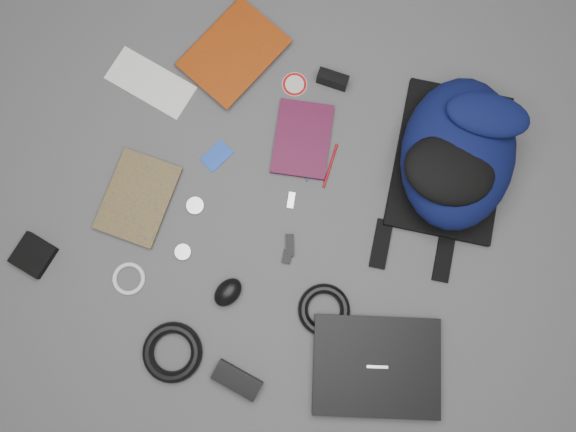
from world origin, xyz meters
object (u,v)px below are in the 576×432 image
at_px(laptop, 376,366).
at_px(backpack, 458,153).
at_px(comic_book, 109,187).
at_px(compact_camera, 333,79).
at_px(textbook_red, 207,30).
at_px(mouse, 228,292).
at_px(dvd_case, 302,139).
at_px(pouch, 33,255).
at_px(power_brick, 237,380).

bearing_deg(laptop, backpack, 71.00).
distance_m(comic_book, compact_camera, 0.70).
bearing_deg(backpack, comic_book, -163.52).
relative_size(textbook_red, mouse, 3.24).
distance_m(compact_camera, mouse, 0.67).
xyz_separation_m(textbook_red, dvd_case, (0.38, -0.19, -0.01)).
bearing_deg(dvd_case, textbook_red, 138.57).
height_order(dvd_case, pouch, pouch).
height_order(comic_book, pouch, pouch).
distance_m(comic_book, pouch, 0.27).
xyz_separation_m(power_brick, pouch, (-0.65, 0.08, -0.00)).
bearing_deg(laptop, dvd_case, 109.48).
height_order(textbook_red, power_brick, power_brick).
height_order(textbook_red, mouse, mouse).
distance_m(mouse, power_brick, 0.23).
distance_m(power_brick, pouch, 0.65).
xyz_separation_m(textbook_red, comic_book, (-0.06, -0.53, -0.01)).
bearing_deg(comic_book, power_brick, -35.16).
distance_m(textbook_red, comic_book, 0.53).
height_order(backpack, pouch, backpack).
bearing_deg(textbook_red, compact_camera, 18.93).
relative_size(laptop, power_brick, 2.58).
distance_m(textbook_red, dvd_case, 0.42).
bearing_deg(laptop, power_brick, -172.23).
bearing_deg(compact_camera, dvd_case, -97.88).
relative_size(compact_camera, power_brick, 0.68).
height_order(laptop, dvd_case, laptop).
height_order(laptop, mouse, mouse).
bearing_deg(comic_book, backpack, 24.22).
bearing_deg(comic_book, compact_camera, 46.01).
bearing_deg(comic_book, pouch, -116.37).
relative_size(dvd_case, power_brick, 1.68).
bearing_deg(compact_camera, mouse, -96.69).
xyz_separation_m(dvd_case, power_brick, (0.10, -0.68, 0.01)).
xyz_separation_m(backpack, comic_book, (-0.84, -0.45, -0.09)).
bearing_deg(backpack, power_brick, -122.60).
xyz_separation_m(laptop, power_brick, (-0.32, -0.18, -0.00)).
height_order(compact_camera, mouse, compact_camera).
bearing_deg(dvd_case, pouch, -147.80).
xyz_separation_m(mouse, pouch, (-0.53, -0.12, -0.01)).
relative_size(backpack, dvd_case, 2.15).
xyz_separation_m(dvd_case, compact_camera, (0.01, 0.19, 0.02)).
bearing_deg(laptop, pouch, 164.65).
xyz_separation_m(textbook_red, compact_camera, (0.39, 0.00, 0.01)).
bearing_deg(mouse, comic_book, -178.28).
height_order(laptop, pouch, laptop).
bearing_deg(mouse, laptop, 16.22).
distance_m(dvd_case, mouse, 0.48).
distance_m(comic_book, mouse, 0.45).
relative_size(backpack, mouse, 5.42).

